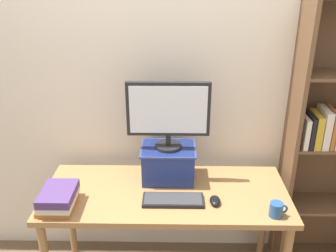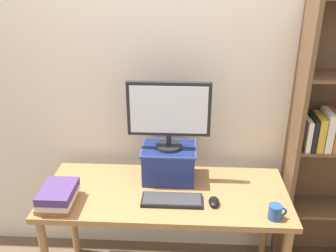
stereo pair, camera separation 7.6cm
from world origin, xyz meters
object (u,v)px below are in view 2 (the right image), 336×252
computer_monitor (169,112)px  computer_mouse (214,202)px  desk (166,202)px  book_stack (58,196)px  riser_box (169,162)px  coffee_mug (275,212)px  keyboard (172,200)px

computer_monitor → computer_mouse: computer_monitor is taller
desk → computer_monitor: (0.01, 0.16, 0.55)m
computer_monitor → book_stack: bearing=-152.3°
computer_mouse → riser_box: bearing=135.0°
desk → coffee_mug: (0.63, -0.24, 0.13)m
riser_box → desk: bearing=-94.3°
riser_box → book_stack: size_ratio=1.26×
desk → keyboard: keyboard is taller
keyboard → book_stack: bearing=-174.7°
book_stack → computer_monitor: bearing=27.7°
computer_monitor → book_stack: computer_monitor is taller
desk → computer_mouse: bearing=-22.4°
book_stack → coffee_mug: book_stack is taller
coffee_mug → desk: bearing=159.2°
computer_monitor → coffee_mug: computer_monitor is taller
desk → computer_monitor: 0.58m
desk → coffee_mug: coffee_mug is taller
computer_mouse → book_stack: (-0.92, -0.05, 0.04)m
book_stack → computer_mouse: bearing=3.2°
computer_mouse → coffee_mug: size_ratio=1.00×
riser_box → coffee_mug: 0.74m
computer_monitor → keyboard: computer_monitor is taller
desk → computer_monitor: bearing=85.7°
riser_box → coffee_mug: size_ratio=3.37×
book_stack → coffee_mug: 1.25m
desk → computer_mouse: computer_mouse is taller
coffee_mug → computer_monitor: bearing=147.1°
book_stack → coffee_mug: bearing=-3.0°
desk → computer_monitor: computer_monitor is taller
computer_monitor → book_stack: (-0.64, -0.33, -0.41)m
computer_mouse → book_stack: bearing=-176.8°
desk → coffee_mug: 0.68m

